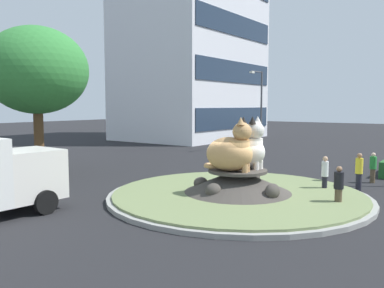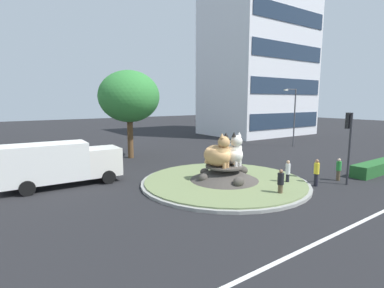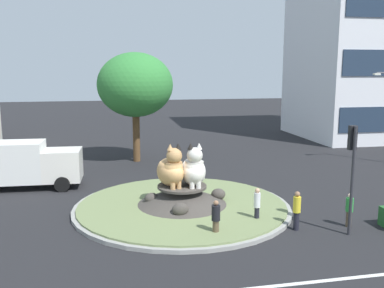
% 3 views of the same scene
% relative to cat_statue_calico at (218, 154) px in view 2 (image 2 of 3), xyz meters
% --- Properties ---
extents(ground_plane, '(160.00, 160.00, 0.00)m').
position_rel_cat_statue_calico_xyz_m(ground_plane, '(0.56, 0.02, -2.09)').
color(ground_plane, black).
extents(lane_centreline, '(112.00, 0.20, 0.01)m').
position_rel_cat_statue_calico_xyz_m(lane_centreline, '(0.56, -8.51, -2.09)').
color(lane_centreline, silver).
rests_on(lane_centreline, ground).
extents(roundabout_island, '(11.20, 11.20, 1.25)m').
position_rel_cat_statue_calico_xyz_m(roundabout_island, '(0.56, 0.02, -1.70)').
color(roundabout_island, gray).
rests_on(roundabout_island, ground).
extents(cat_statue_calico, '(1.70, 2.49, 2.29)m').
position_rel_cat_statue_calico_xyz_m(cat_statue_calico, '(0.00, 0.00, 0.00)').
color(cat_statue_calico, tan).
rests_on(cat_statue_calico, roundabout_island).
extents(cat_statue_white, '(1.60, 2.34, 2.29)m').
position_rel_cat_statue_calico_xyz_m(cat_statue_white, '(1.16, -0.07, 0.00)').
color(cat_statue_white, silver).
rests_on(cat_statue_white, roundabout_island).
extents(traffic_light_mast, '(0.34, 0.46, 4.80)m').
position_rel_cat_statue_calico_xyz_m(traffic_light_mast, '(7.11, -4.81, 1.27)').
color(traffic_light_mast, '#2D2D33').
rests_on(traffic_light_mast, ground).
extents(office_tower, '(16.78, 12.61, 25.75)m').
position_rel_cat_statue_calico_xyz_m(office_tower, '(25.59, 20.21, 10.78)').
color(office_tower, silver).
rests_on(office_tower, ground).
extents(clipped_hedge_strip, '(6.93, 1.20, 0.90)m').
position_rel_cat_statue_calico_xyz_m(clipped_hedge_strip, '(12.59, -4.63, -1.64)').
color(clipped_hedge_strip, '#235B28').
rests_on(clipped_hedge_strip, ground).
extents(broadleaf_tree_behind_island, '(5.80, 5.80, 8.45)m').
position_rel_cat_statue_calico_xyz_m(broadleaf_tree_behind_island, '(-0.85, 12.24, 3.87)').
color(broadleaf_tree_behind_island, brown).
rests_on(broadleaf_tree_behind_island, ground).
extents(streetlight_arm, '(2.13, 0.25, 7.00)m').
position_rel_cat_statue_calico_xyz_m(streetlight_arm, '(18.13, 7.48, 1.99)').
color(streetlight_arm, '#4C4C51').
rests_on(streetlight_arm, ground).
extents(pedestrian_black_shirt, '(0.37, 0.37, 1.66)m').
position_rel_cat_statue_calico_xyz_m(pedestrian_black_shirt, '(1.30, -4.04, -1.22)').
color(pedestrian_black_shirt, brown).
rests_on(pedestrian_black_shirt, ground).
extents(pedestrian_white_shirt, '(0.31, 0.31, 1.71)m').
position_rel_cat_statue_calico_xyz_m(pedestrian_white_shirt, '(3.62, -2.79, -1.17)').
color(pedestrian_white_shirt, black).
rests_on(pedestrian_white_shirt, ground).
extents(pedestrian_yellow_shirt, '(0.34, 0.34, 1.79)m').
position_rel_cat_statue_calico_xyz_m(pedestrian_yellow_shirt, '(5.08, -3.93, -1.13)').
color(pedestrian_yellow_shirt, black).
rests_on(pedestrian_yellow_shirt, ground).
extents(pedestrian_green_shirt, '(0.34, 0.34, 1.58)m').
position_rel_cat_statue_calico_xyz_m(pedestrian_green_shirt, '(7.62, -4.04, -1.26)').
color(pedestrian_green_shirt, brown).
rests_on(pedestrian_green_shirt, ground).
extents(delivery_box_truck, '(7.44, 2.79, 2.87)m').
position_rel_cat_statue_calico_xyz_m(delivery_box_truck, '(-8.59, 5.78, -0.53)').
color(delivery_box_truck, silver).
rests_on(delivery_box_truck, ground).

